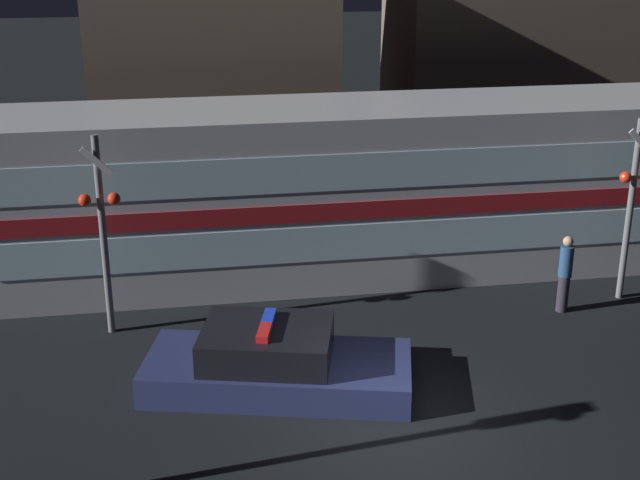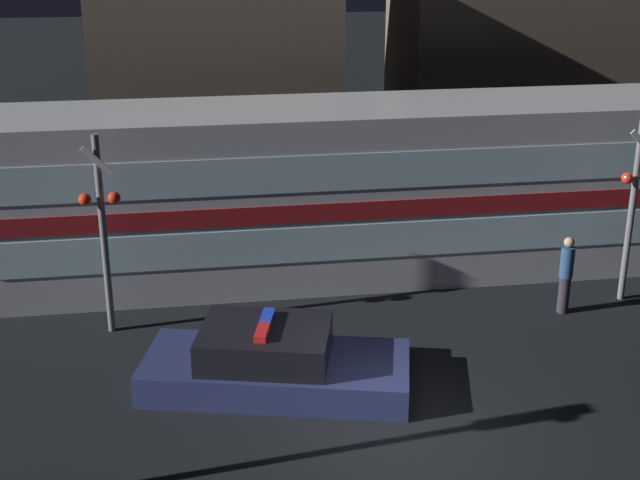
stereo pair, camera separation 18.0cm
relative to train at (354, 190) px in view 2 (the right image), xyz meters
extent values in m
plane|color=black|center=(-0.56, -6.88, -1.93)|extent=(120.00, 120.00, 0.00)
cube|color=#B7BABF|center=(0.00, 0.01, 0.00)|extent=(15.93, 2.88, 3.86)
cube|color=maroon|center=(0.00, -1.44, 0.00)|extent=(15.61, 0.03, 0.39)
cube|color=silver|center=(0.00, -1.44, -0.70)|extent=(15.13, 0.02, 0.77)
cube|color=silver|center=(0.00, -1.44, 0.85)|extent=(15.13, 0.02, 0.77)
cube|color=navy|center=(-2.34, -5.07, -1.65)|extent=(4.94, 3.01, 0.56)
cube|color=black|center=(-2.52, -5.03, -1.09)|extent=(2.56, 2.19, 0.57)
cube|color=red|center=(-2.59, -5.31, -0.74)|extent=(0.34, 0.61, 0.12)
cube|color=blue|center=(-2.45, -4.75, -0.74)|extent=(0.34, 0.61, 0.12)
cylinder|color=#2D2833|center=(3.86, -2.93, -1.54)|extent=(0.24, 0.24, 0.79)
cylinder|color=navy|center=(3.86, -2.93, -0.82)|extent=(0.28, 0.28, 0.65)
sphere|color=tan|center=(3.86, -2.93, -0.38)|extent=(0.21, 0.21, 0.21)
cylinder|color=slate|center=(5.38, -2.49, 0.03)|extent=(0.14, 0.14, 3.92)
sphere|color=red|center=(5.11, -2.63, 0.82)|extent=(0.24, 0.24, 0.24)
cylinder|color=slate|center=(-5.33, -2.36, 0.06)|extent=(0.14, 0.14, 3.99)
sphere|color=red|center=(-5.59, -2.50, 0.86)|extent=(0.24, 0.24, 0.24)
sphere|color=red|center=(-5.06, -2.50, 0.86)|extent=(0.24, 0.24, 0.24)
cube|color=white|center=(-5.33, -2.45, 1.58)|extent=(0.58, 0.03, 0.58)
cube|color=brown|center=(-2.76, 5.68, 1.63)|extent=(6.41, 4.08, 7.13)
cube|color=brown|center=(8.02, 6.76, 1.86)|extent=(10.73, 4.02, 7.59)
camera|label=1|loc=(-3.89, -18.72, 5.96)|focal=50.00mm
camera|label=2|loc=(-3.71, -18.75, 5.96)|focal=50.00mm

